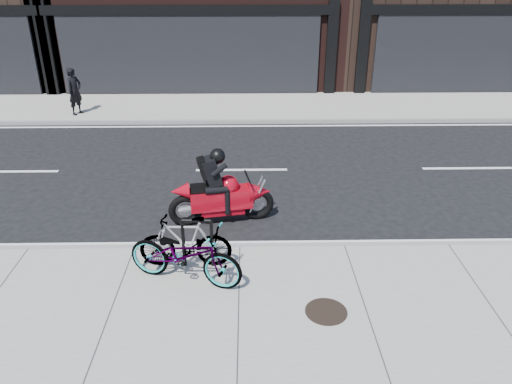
{
  "coord_description": "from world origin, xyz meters",
  "views": [
    {
      "loc": [
        0.16,
        -10.07,
        5.19
      ],
      "look_at": [
        0.32,
        -1.2,
        0.9
      ],
      "focal_mm": 35.0,
      "sensor_mm": 36.0,
      "label": 1
    }
  ],
  "objects_px": {
    "bicycle_rear": "(185,242)",
    "manhole_cover": "(326,311)",
    "bike_rack": "(197,239)",
    "pedestrian": "(75,91)",
    "bicycle_front": "(185,254)",
    "motorcycle": "(226,193)"
  },
  "relations": [
    {
      "from": "bicycle_front",
      "to": "manhole_cover",
      "type": "height_order",
      "value": "bicycle_front"
    },
    {
      "from": "bicycle_rear",
      "to": "manhole_cover",
      "type": "height_order",
      "value": "bicycle_rear"
    },
    {
      "from": "bike_rack",
      "to": "manhole_cover",
      "type": "distance_m",
      "value": 2.53
    },
    {
      "from": "manhole_cover",
      "to": "bike_rack",
      "type": "bearing_deg",
      "value": 147.72
    },
    {
      "from": "bicycle_front",
      "to": "bicycle_rear",
      "type": "height_order",
      "value": "bicycle_front"
    },
    {
      "from": "bike_rack",
      "to": "pedestrian",
      "type": "distance_m",
      "value": 10.56
    },
    {
      "from": "pedestrian",
      "to": "bike_rack",
      "type": "bearing_deg",
      "value": -124.43
    },
    {
      "from": "bicycle_front",
      "to": "bicycle_rear",
      "type": "bearing_deg",
      "value": 24.07
    },
    {
      "from": "motorcycle",
      "to": "bicycle_front",
      "type": "bearing_deg",
      "value": -114.47
    },
    {
      "from": "bicycle_rear",
      "to": "motorcycle",
      "type": "bearing_deg",
      "value": 162.12
    },
    {
      "from": "bike_rack",
      "to": "pedestrian",
      "type": "bearing_deg",
      "value": 118.01
    },
    {
      "from": "motorcycle",
      "to": "manhole_cover",
      "type": "distance_m",
      "value": 3.62
    },
    {
      "from": "bike_rack",
      "to": "pedestrian",
      "type": "height_order",
      "value": "pedestrian"
    },
    {
      "from": "bicycle_front",
      "to": "motorcycle",
      "type": "height_order",
      "value": "motorcycle"
    },
    {
      "from": "manhole_cover",
      "to": "pedestrian",
      "type": "bearing_deg",
      "value": 123.51
    },
    {
      "from": "motorcycle",
      "to": "pedestrian",
      "type": "height_order",
      "value": "pedestrian"
    },
    {
      "from": "bike_rack",
      "to": "motorcycle",
      "type": "relative_size",
      "value": 0.42
    },
    {
      "from": "bike_rack",
      "to": "bicycle_rear",
      "type": "relative_size",
      "value": 0.58
    },
    {
      "from": "motorcycle",
      "to": "manhole_cover",
      "type": "height_order",
      "value": "motorcycle"
    },
    {
      "from": "bicycle_rear",
      "to": "motorcycle",
      "type": "xyz_separation_m",
      "value": [
        0.64,
        1.85,
        0.06
      ]
    },
    {
      "from": "pedestrian",
      "to": "bicycle_rear",
      "type": "bearing_deg",
      "value": -125.48
    },
    {
      "from": "motorcycle",
      "to": "pedestrian",
      "type": "xyz_separation_m",
      "value": [
        -5.39,
        7.48,
        0.24
      ]
    }
  ]
}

